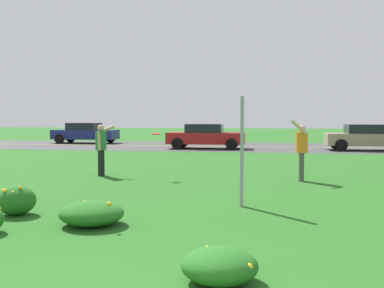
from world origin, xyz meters
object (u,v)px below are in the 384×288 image
sign_post_near_path (242,152)px  frisbee_red (156,134)px  car_navy_leftmost (85,133)px  car_red_center_left (206,136)px  person_thrower_green_shirt (101,145)px  car_tan_center_right (367,137)px  person_catcher_orange_shirt (302,147)px

sign_post_near_path → frisbee_red: bearing=126.3°
car_navy_leftmost → frisbee_red: bearing=-60.7°
car_red_center_left → sign_post_near_path: bearing=-80.0°
frisbee_red → sign_post_near_path: bearing=-53.7°
person_thrower_green_shirt → car_tan_center_right: 16.37m
car_tan_center_right → person_catcher_orange_shirt: bearing=-110.2°
person_catcher_orange_shirt → car_red_center_left: (-4.41, 12.55, -0.23)m
person_thrower_green_shirt → car_navy_leftmost: (-7.54, 16.43, -0.22)m
sign_post_near_path → car_red_center_left: (-2.89, 16.39, -0.39)m
frisbee_red → car_navy_leftmost: 19.17m
frisbee_red → person_thrower_green_shirt: bearing=171.3°
person_thrower_green_shirt → car_tan_center_right: size_ratio=0.36×
person_thrower_green_shirt → frisbee_red: (1.83, -0.28, 0.38)m
sign_post_near_path → car_navy_leftmost: 23.76m
sign_post_near_path → car_navy_leftmost: bearing=120.6°
sign_post_near_path → person_catcher_orange_shirt: 4.14m
person_catcher_orange_shirt → car_navy_leftmost: (-13.62, 16.60, -0.23)m
sign_post_near_path → person_catcher_orange_shirt: (1.52, 3.85, -0.16)m
person_thrower_green_shirt → car_navy_leftmost: size_ratio=0.36×
person_thrower_green_shirt → person_catcher_orange_shirt: 6.09m
car_red_center_left → car_tan_center_right: size_ratio=1.00×
person_catcher_orange_shirt → car_navy_leftmost: person_catcher_orange_shirt is taller
person_catcher_orange_shirt → frisbee_red: 4.28m
person_thrower_green_shirt → frisbee_red: 1.89m
sign_post_near_path → car_navy_leftmost: sign_post_near_path is taller
person_thrower_green_shirt → frisbee_red: size_ratio=6.21×
sign_post_near_path → person_thrower_green_shirt: size_ratio=1.41×
person_catcher_orange_shirt → car_tan_center_right: bearing=69.8°
frisbee_red → car_navy_leftmost: (-9.36, 16.71, -0.60)m
sign_post_near_path → car_navy_leftmost: (-12.11, 20.45, -0.39)m
person_thrower_green_shirt → car_navy_leftmost: 18.08m
person_catcher_orange_shirt → person_thrower_green_shirt: bearing=178.5°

